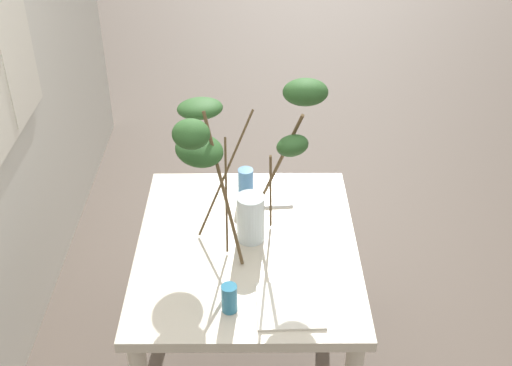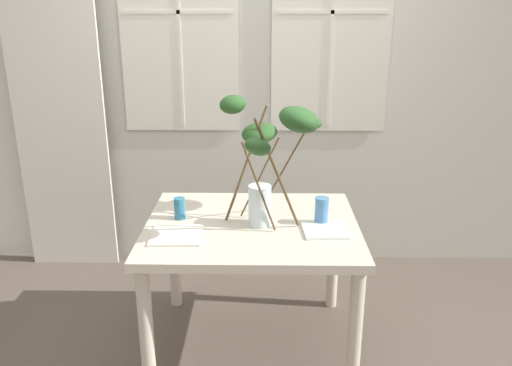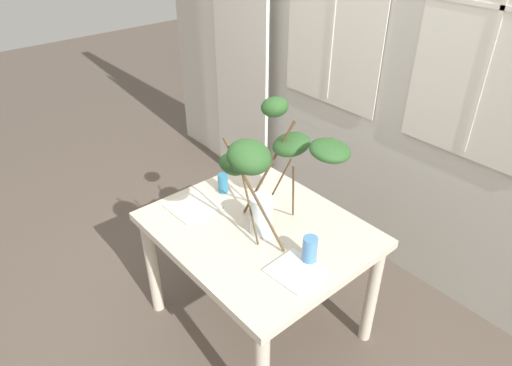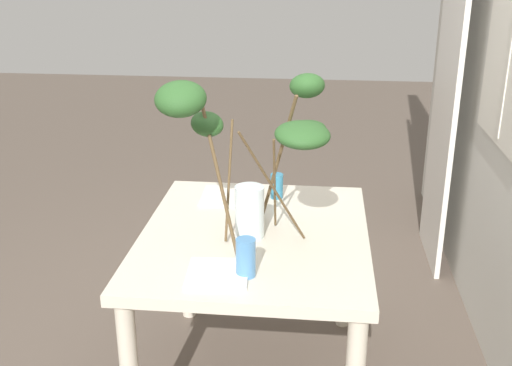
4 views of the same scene
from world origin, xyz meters
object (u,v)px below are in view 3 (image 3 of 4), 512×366
drinking_glass_blue_right (310,250)px  plate_square_left (193,206)px  dining_table (258,242)px  plate_square_right (295,271)px  vase_with_branches (275,163)px  drinking_glass_blue_left (223,183)px

drinking_glass_blue_right → plate_square_left: size_ratio=0.57×
dining_table → plate_square_right: plate_square_right is taller
dining_table → plate_square_left: size_ratio=4.45×
vase_with_branches → plate_square_left: 0.67m
drinking_glass_blue_left → plate_square_left: (0.02, -0.23, -0.05)m
drinking_glass_blue_right → plate_square_right: drinking_glass_blue_right is taller
drinking_glass_blue_right → plate_square_left: (-0.75, -0.17, -0.07)m
vase_with_branches → plate_square_right: 0.52m
drinking_glass_blue_left → drinking_glass_blue_right: bearing=-4.1°
plate_square_right → plate_square_left: bearing=-174.5°
plate_square_right → vase_with_branches: bearing=157.8°
plate_square_left → dining_table: bearing=23.9°
drinking_glass_blue_right → plate_square_right: 0.12m
vase_with_branches → drinking_glass_blue_right: vase_with_branches is taller
dining_table → vase_with_branches: (0.10, 0.02, 0.54)m
drinking_glass_blue_right → vase_with_branches: bearing=177.9°
vase_with_branches → drinking_glass_blue_left: bearing=174.8°
plate_square_left → drinking_glass_blue_right: bearing=13.2°
drinking_glass_blue_left → plate_square_right: (0.77, -0.16, -0.05)m
drinking_glass_blue_left → plate_square_right: size_ratio=0.53×
vase_with_branches → plate_square_right: vase_with_branches is taller
vase_with_branches → plate_square_right: (0.28, -0.11, -0.42)m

